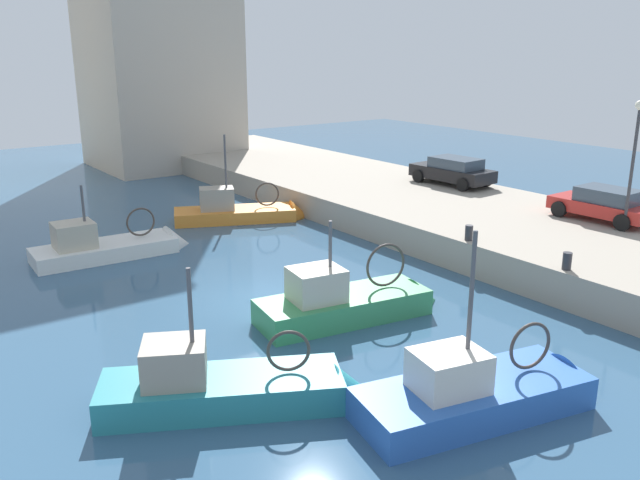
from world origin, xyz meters
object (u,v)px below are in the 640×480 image
mooring_bollard_mid (469,233)px  fishing_boat_orange (243,217)px  fishing_boat_teal (235,399)px  fishing_boat_white (115,252)px  quay_streetlamp (635,144)px  fishing_boat_green (352,312)px  mooring_bollard_south (567,261)px  parked_car_black (453,171)px  fishing_boat_blue (485,405)px  parked_car_red (604,204)px

mooring_bollard_mid → fishing_boat_orange: bearing=104.3°
fishing_boat_teal → mooring_bollard_mid: fishing_boat_teal is taller
fishing_boat_white → quay_streetlamp: size_ratio=1.28×
fishing_boat_green → fishing_boat_white: 10.85m
fishing_boat_green → fishing_boat_white: (-3.73, 10.19, -0.01)m
fishing_boat_white → quay_streetlamp: quay_streetlamp is taller
mooring_bollard_south → mooring_bollard_mid: (0.00, 4.00, 0.00)m
parked_car_black → quay_streetlamp: bearing=-97.3°
fishing_boat_orange → mooring_bollard_mid: (2.88, -11.29, 1.33)m
fishing_boat_green → fishing_boat_blue: size_ratio=0.97×
fishing_boat_green → parked_car_black: (12.88, 8.15, 1.75)m
fishing_boat_green → mooring_bollard_south: (5.97, -3.16, 1.32)m
fishing_boat_green → mooring_bollard_mid: (5.97, 0.84, 1.32)m
parked_car_red → mooring_bollard_mid: size_ratio=7.26×
fishing_boat_teal → parked_car_black: (18.21, 10.60, 1.77)m
mooring_bollard_south → parked_car_red: bearing=23.5°
fishing_boat_orange → mooring_bollard_mid: bearing=-75.7°
fishing_boat_orange → parked_car_red: 15.68m
mooring_bollard_mid → parked_car_black: bearing=46.6°
fishing_boat_orange → parked_car_red: size_ratio=1.63×
fishing_boat_teal → parked_car_black: fishing_boat_teal is taller
fishing_boat_teal → mooring_bollard_mid: (11.30, 3.29, 1.34)m
parked_car_black → parked_car_red: bearing=-93.0°
fishing_boat_blue → mooring_bollard_south: fishing_boat_blue is taller
fishing_boat_blue → parked_car_black: bearing=45.6°
fishing_boat_teal → fishing_boat_white: (1.60, 12.65, 0.01)m
fishing_boat_green → parked_car_red: fishing_boat_green is taller
quay_streetlamp → parked_car_red: bearing=59.7°
fishing_boat_green → fishing_boat_white: size_ratio=1.00×
fishing_boat_blue → mooring_bollard_mid: bearing=44.6°
fishing_boat_green → fishing_boat_orange: size_ratio=0.95×
parked_car_black → mooring_bollard_south: (-6.91, -11.31, -0.43)m
parked_car_black → quay_streetlamp: quay_streetlamp is taller
fishing_boat_white → mooring_bollard_mid: bearing=-44.0°
fishing_boat_orange → fishing_boat_teal: bearing=-120.0°
parked_car_red → mooring_bollard_mid: parked_car_red is taller
fishing_boat_green → fishing_boat_orange: bearing=75.7°
fishing_boat_orange → mooring_bollard_mid: size_ratio=11.85×
parked_car_black → fishing_boat_green: bearing=-147.7°
fishing_boat_teal → fishing_boat_orange: (8.42, 14.58, 0.01)m
fishing_boat_white → mooring_bollard_mid: (9.70, -9.35, 1.33)m
fishing_boat_orange → parked_car_black: bearing=-22.1°
fishing_boat_white → mooring_bollard_south: size_ratio=11.22×
fishing_boat_green → fishing_boat_blue: (-0.89, -5.93, -0.02)m
fishing_boat_white → parked_car_red: 19.38m
fishing_boat_blue → mooring_bollard_south: bearing=22.0°
fishing_boat_teal → fishing_boat_green: bearing=24.7°
fishing_boat_orange → mooring_bollard_south: fishing_boat_orange is taller
fishing_boat_green → quay_streetlamp: 12.52m
mooring_bollard_mid → fishing_boat_green: bearing=-172.0°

